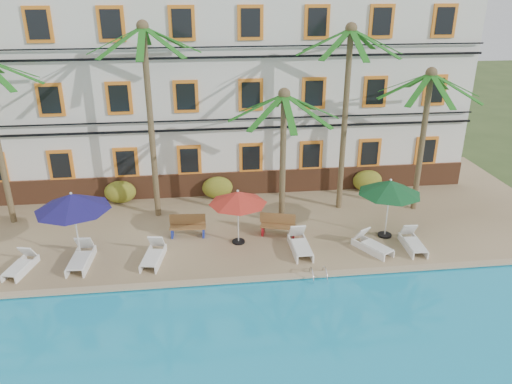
{
  "coord_description": "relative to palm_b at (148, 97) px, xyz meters",
  "views": [
    {
      "loc": [
        -1.04,
        -16.06,
        10.14
      ],
      "look_at": [
        1.27,
        3.0,
        2.0
      ],
      "focal_mm": 35.0,
      "sensor_mm": 36.0,
      "label": 1
    }
  ],
  "objects": [
    {
      "name": "pool_deck",
      "position": [
        3.01,
        0.03,
        -5.57
      ],
      "size": [
        30.0,
        12.0,
        0.25
      ],
      "primitive_type": "cube",
      "color": "tan",
      "rests_on": "ground"
    },
    {
      "name": "lounger_a",
      "position": [
        -4.74,
        -4.25,
        -5.19
      ],
      "size": [
        0.96,
        1.74,
        0.78
      ],
      "color": "white",
      "rests_on": "pool_deck"
    },
    {
      "name": "lounger_f",
      "position": [
        10.31,
        -4.35,
        -5.17
      ],
      "size": [
        0.73,
        1.8,
        0.84
      ],
      "color": "white",
      "rests_on": "pool_deck"
    },
    {
      "name": "shrub_left",
      "position": [
        -1.87,
        1.63,
        -4.89
      ],
      "size": [
        1.5,
        0.9,
        1.1
      ],
      "primitive_type": "ellipsoid",
      "color": "#2F5A19",
      "rests_on": "pool_deck"
    },
    {
      "name": "shrub_right",
      "position": [
        10.41,
        1.63,
        -4.89
      ],
      "size": [
        1.5,
        0.9,
        1.1
      ],
      "primitive_type": "ellipsoid",
      "color": "#2F5A19",
      "rests_on": "pool_deck"
    },
    {
      "name": "ground",
      "position": [
        3.01,
        -4.97,
        -5.69
      ],
      "size": [
        100.0,
        100.0,
        0.0
      ],
      "primitive_type": "plane",
      "color": "#384C23",
      "rests_on": "ground"
    },
    {
      "name": "umbrella_green",
      "position": [
        9.58,
        -3.22,
        -3.24
      ],
      "size": [
        2.58,
        2.58,
        2.58
      ],
      "color": "black",
      "rests_on": "pool_deck"
    },
    {
      "name": "bench_left",
      "position": [
        1.38,
        -2.19,
        -4.98
      ],
      "size": [
        1.53,
        0.58,
        0.93
      ],
      "color": "olive",
      "rests_on": "pool_deck"
    },
    {
      "name": "palm_c",
      "position": [
        5.47,
        -1.47,
        -1.47
      ],
      "size": [
        4.55,
        4.55,
        5.98
      ],
      "color": "brown",
      "rests_on": "pool_deck"
    },
    {
      "name": "umbrella_red",
      "position": [
        3.42,
        -3.05,
        -3.45
      ],
      "size": [
        2.34,
        2.34,
        2.34
      ],
      "color": "black",
      "rests_on": "pool_deck"
    },
    {
      "name": "lounger_e",
      "position": [
        8.61,
        -4.34,
        -5.18
      ],
      "size": [
        1.38,
        1.8,
        0.82
      ],
      "color": "white",
      "rests_on": "pool_deck"
    },
    {
      "name": "umbrella_blue",
      "position": [
        -2.74,
        -3.62,
        -3.05
      ],
      "size": [
        2.8,
        2.8,
        2.8
      ],
      "color": "black",
      "rests_on": "pool_deck"
    },
    {
      "name": "palm_b",
      "position": [
        0.0,
        0.0,
        0.0
      ],
      "size": [
        4.55,
        4.55,
        8.5
      ],
      "color": "brown",
      "rests_on": "pool_deck"
    },
    {
      "name": "bench_right",
      "position": [
        5.16,
        -2.56,
        -4.98
      ],
      "size": [
        1.57,
        0.87,
        0.93
      ],
      "color": "olive",
      "rests_on": "pool_deck"
    },
    {
      "name": "lounger_c",
      "position": [
        0.07,
        -4.13,
        -5.17
      ],
      "size": [
        0.94,
        1.88,
        0.85
      ],
      "color": "white",
      "rests_on": "pool_deck"
    },
    {
      "name": "hotel_building",
      "position": [
        3.01,
        5.01,
        -0.32
      ],
      "size": [
        25.4,
        6.44,
        10.22
      ],
      "color": "silver",
      "rests_on": "pool_deck"
    },
    {
      "name": "lounger_b",
      "position": [
        -2.62,
        -4.03,
        -5.15
      ],
      "size": [
        0.81,
        1.95,
        0.9
      ],
      "color": "white",
      "rests_on": "pool_deck"
    },
    {
      "name": "shrub_mid",
      "position": [
        2.8,
        1.63,
        -4.89
      ],
      "size": [
        1.5,
        0.9,
        1.1
      ],
      "primitive_type": "ellipsoid",
      "color": "#2F5A19",
      "rests_on": "pool_deck"
    },
    {
      "name": "pool_ladder",
      "position": [
        6.06,
        -5.97,
        -5.44
      ],
      "size": [
        0.54,
        0.74,
        0.74
      ],
      "color": "silver",
      "rests_on": "ground"
    },
    {
      "name": "lounger_d",
      "position": [
        5.78,
        -4.03,
        -5.15
      ],
      "size": [
        0.7,
        1.91,
        0.9
      ],
      "color": "white",
      "rests_on": "pool_deck"
    },
    {
      "name": "palm_d",
      "position": [
        8.44,
        -0.15,
        -0.09
      ],
      "size": [
        4.55,
        4.55,
        8.35
      ],
      "color": "brown",
      "rests_on": "pool_deck"
    },
    {
      "name": "pool_coping",
      "position": [
        3.01,
        -5.87,
        -5.41
      ],
      "size": [
        30.0,
        0.35,
        0.06
      ],
      "primitive_type": "cube",
      "color": "tan",
      "rests_on": "pool_deck"
    },
    {
      "name": "palm_e",
      "position": [
        11.92,
        -0.69,
        -1.13
      ],
      "size": [
        4.55,
        4.55,
        6.56
      ],
      "color": "brown",
      "rests_on": "pool_deck"
    }
  ]
}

